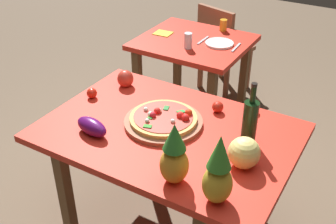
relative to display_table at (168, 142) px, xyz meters
name	(u,v)px	position (x,y,z in m)	size (l,w,h in m)	color
display_table	(168,142)	(0.00, 0.00, 0.00)	(1.34, 0.92, 0.74)	brown
background_table	(193,54)	(-0.46, 1.18, -0.04)	(0.85, 0.76, 0.74)	brown
dining_chair	(221,44)	(-0.48, 1.79, -0.18)	(0.50, 0.50, 0.85)	brown
pizza_board	(163,122)	(-0.05, 0.03, 0.10)	(0.43, 0.43, 0.03)	brown
pizza	(164,118)	(-0.05, 0.03, 0.12)	(0.37, 0.37, 0.06)	#D9AA55
wine_bottle	(250,121)	(0.40, 0.12, 0.21)	(0.08, 0.08, 0.33)	black
pineapple_left	(174,156)	(0.23, -0.34, 0.22)	(0.13, 0.13, 0.31)	#C17F24
pineapple_right	(218,173)	(0.45, -0.36, 0.23)	(0.13, 0.13, 0.34)	#B69327
melon	(244,153)	(0.46, -0.08, 0.16)	(0.15, 0.15, 0.15)	#E3D273
bell_pepper	(125,79)	(-0.48, 0.28, 0.13)	(0.10, 0.10, 0.11)	red
eggplant	(92,127)	(-0.32, -0.24, 0.13)	(0.20, 0.09, 0.09)	#521058
tomato_beside_pepper	(92,93)	(-0.57, 0.06, 0.11)	(0.06, 0.06, 0.06)	red
tomato_at_corner	(251,105)	(0.31, 0.40, 0.12)	(0.07, 0.07, 0.07)	red
tomato_near_board	(218,107)	(0.15, 0.30, 0.12)	(0.07, 0.07, 0.07)	red
drinking_glass_juice	(223,25)	(-0.35, 1.49, 0.13)	(0.06, 0.06, 0.09)	orange
drinking_glass_water	(188,41)	(-0.43, 1.02, 0.14)	(0.06, 0.06, 0.12)	silver
dinner_plate	(219,43)	(-0.25, 1.21, 0.09)	(0.22, 0.22, 0.02)	white
fork_utensil	(203,40)	(-0.39, 1.21, 0.09)	(0.02, 0.18, 0.01)	silver
knife_utensil	(236,47)	(-0.11, 1.21, 0.09)	(0.02, 0.18, 0.01)	silver
napkin_folded	(163,33)	(-0.74, 1.18, 0.09)	(0.14, 0.12, 0.01)	yellow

